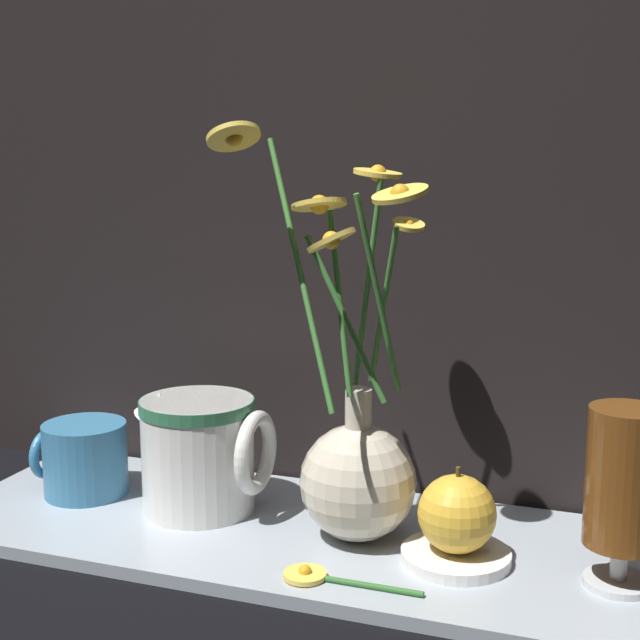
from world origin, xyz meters
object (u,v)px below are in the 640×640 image
(tea_glass, at_px, (624,483))
(vase_with_flowers, at_px, (357,464))
(orange_fruit, at_px, (457,514))
(ceramic_pitcher, at_px, (200,449))
(yellow_mug, at_px, (84,458))

(tea_glass, bearing_deg, vase_with_flowers, 175.73)
(vase_with_flowers, relative_size, tea_glass, 2.48)
(orange_fruit, bearing_deg, tea_glass, 0.37)
(vase_with_flowers, height_order, tea_glass, vase_with_flowers)
(vase_with_flowers, relative_size, ceramic_pitcher, 2.71)
(vase_with_flowers, distance_m, tea_glass, 0.23)
(tea_glass, bearing_deg, ceramic_pitcher, 175.44)
(vase_with_flowers, distance_m, ceramic_pitcher, 0.17)
(yellow_mug, relative_size, tea_glass, 0.64)
(vase_with_flowers, xyz_separation_m, tea_glass, (0.23, -0.02, 0.02))
(yellow_mug, height_order, orange_fruit, orange_fruit)
(yellow_mug, height_order, tea_glass, tea_glass)
(yellow_mug, xyz_separation_m, orange_fruit, (0.39, -0.03, 0.01))
(orange_fruit, bearing_deg, yellow_mug, 175.57)
(vase_with_flowers, distance_m, yellow_mug, 0.30)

